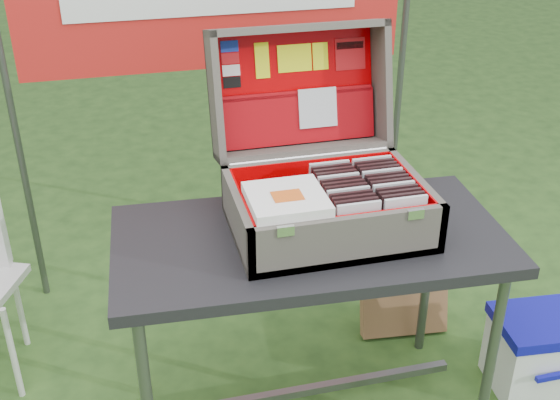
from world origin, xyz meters
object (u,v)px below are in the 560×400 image
object	(u,v)px
cooler	(539,352)
cardboard_box	(404,290)
table	(308,332)
suitcase	(324,142)

from	to	relation	value
cooler	cardboard_box	distance (m)	0.59
table	cooler	xyz separation A→B (m)	(0.91, -0.06, -0.23)
cooler	table	bearing A→B (deg)	-178.56
cooler	cardboard_box	world-z (taller)	cardboard_box
table	cooler	world-z (taller)	table
table	cardboard_box	bearing A→B (deg)	39.22
suitcase	cooler	distance (m)	1.25
table	cardboard_box	world-z (taller)	table
table	cooler	distance (m)	0.94
cardboard_box	suitcase	bearing A→B (deg)	-140.61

